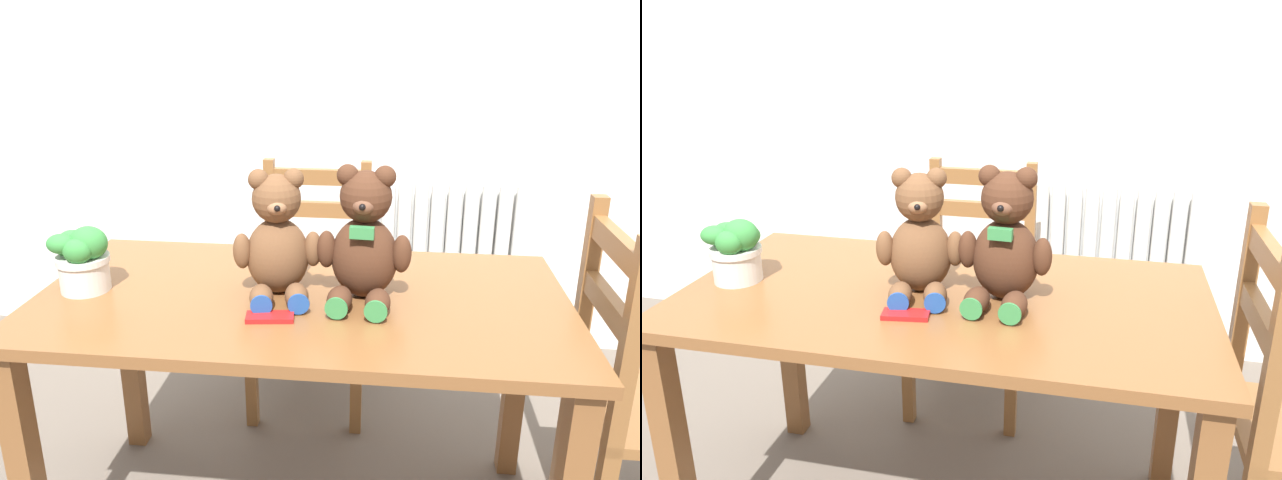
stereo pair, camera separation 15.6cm
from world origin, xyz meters
TOP-DOWN VIEW (x-y plane):
  - wall_back at (0.00, 1.57)m, footprint 8.00×0.04m
  - radiator at (0.42, 1.50)m, footprint 0.77×0.10m
  - dining_table at (0.00, 0.36)m, footprint 1.35×0.72m
  - wooden_chair_behind at (-0.07, 1.07)m, footprint 0.41×0.45m
  - teddy_bear_left at (-0.06, 0.36)m, footprint 0.23×0.25m
  - teddy_bear_right at (0.16, 0.36)m, footprint 0.24×0.24m
  - potted_plant at (-0.56, 0.32)m, footprint 0.15×0.14m
  - chocolate_bar at (-0.05, 0.21)m, footprint 0.12×0.07m

SIDE VIEW (x-z plane):
  - radiator at x=0.42m, z-range -0.03..0.72m
  - wooden_chair_behind at x=-0.07m, z-range 0.01..0.91m
  - dining_table at x=0.00m, z-range 0.26..0.99m
  - chocolate_bar at x=-0.05m, z-range 0.73..0.74m
  - potted_plant at x=-0.56m, z-range 0.73..0.91m
  - teddy_bear_left at x=-0.06m, z-range 0.71..1.03m
  - teddy_bear_right at x=0.16m, z-range 0.71..1.04m
  - wall_back at x=0.00m, z-range 0.00..2.60m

